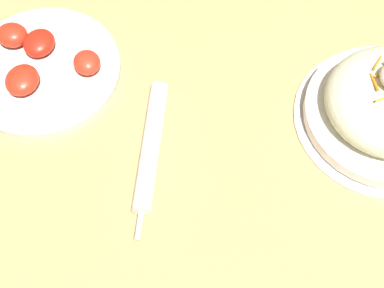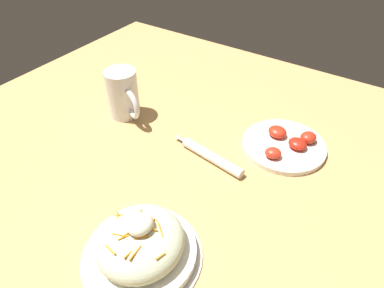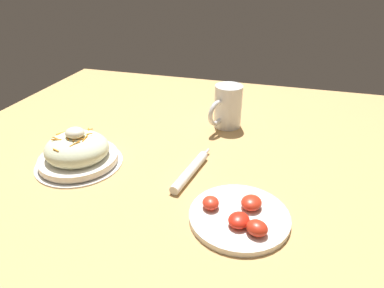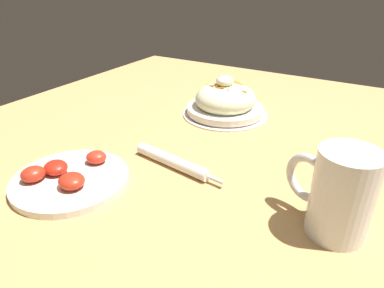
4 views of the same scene
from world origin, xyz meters
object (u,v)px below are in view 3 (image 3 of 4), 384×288
Objects in this scene: beer_mug at (227,108)px; tomato_plate at (240,216)px; salad_plate at (78,152)px; napkin_roll at (190,171)px.

beer_mug is 0.48m from tomato_plate.
napkin_roll is (-0.31, -0.03, -0.02)m from salad_plate.
salad_plate is 0.31m from napkin_roll.
beer_mug is 0.33m from napkin_roll.
beer_mug is 0.64× the size of napkin_roll.
salad_plate is at bearing 45.56° from beer_mug.
tomato_plate is at bearing 138.06° from napkin_roll.
beer_mug reaches higher than napkin_roll.
tomato_plate is at bearing 104.36° from beer_mug.
napkin_roll is at bearing 83.89° from beer_mug.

